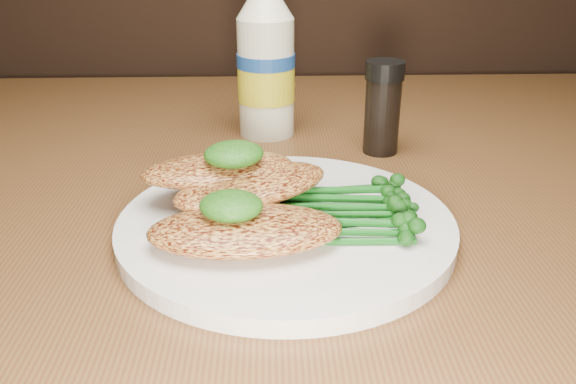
{
  "coord_description": "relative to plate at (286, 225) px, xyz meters",
  "views": [
    {
      "loc": [
        -0.01,
        0.47,
        0.99
      ],
      "look_at": [
        0.0,
        0.91,
        0.79
      ],
      "focal_mm": 37.34,
      "sensor_mm": 36.0,
      "label": 1
    }
  ],
  "objects": [
    {
      "name": "pesto_front",
      "position": [
        -0.04,
        -0.04,
        0.04
      ],
      "size": [
        0.06,
        0.06,
        0.02
      ],
      "primitive_type": "ellipsoid",
      "rotation": [
        0.0,
        0.0,
        -0.37
      ],
      "color": "#0F3808",
      "rests_on": "chicken_front"
    },
    {
      "name": "pesto_back",
      "position": [
        -0.04,
        0.03,
        0.05
      ],
      "size": [
        0.06,
        0.06,
        0.02
      ],
      "primitive_type": "ellipsoid",
      "rotation": [
        0.0,
        0.0,
        0.32
      ],
      "color": "#0F3808",
      "rests_on": "chicken_back"
    },
    {
      "name": "chicken_back",
      "position": [
        -0.06,
        0.04,
        0.03
      ],
      "size": [
        0.14,
        0.1,
        0.02
      ],
      "primitive_type": "ellipsoid",
      "rotation": [
        0.0,
        0.0,
        0.24
      ],
      "color": "#C88A3F",
      "rests_on": "plate"
    },
    {
      "name": "chicken_mid",
      "position": [
        -0.03,
        0.02,
        0.03
      ],
      "size": [
        0.16,
        0.13,
        0.02
      ],
      "primitive_type": "ellipsoid",
      "rotation": [
        0.0,
        0.0,
        0.54
      ],
      "color": "#C88A3F",
      "rests_on": "plate"
    },
    {
      "name": "plate",
      "position": [
        0.0,
        0.0,
        0.0
      ],
      "size": [
        0.28,
        0.28,
        0.01
      ],
      "primitive_type": "cylinder",
      "color": "white",
      "rests_on": "dining_table"
    },
    {
      "name": "mayo_bottle",
      "position": [
        -0.02,
        0.25,
        0.09
      ],
      "size": [
        0.07,
        0.07,
        0.19
      ],
      "primitive_type": null,
      "rotation": [
        0.0,
        0.0,
        -0.02
      ],
      "color": "#EFECCB",
      "rests_on": "dining_table"
    },
    {
      "name": "chicken_front",
      "position": [
        -0.03,
        -0.04,
        0.02
      ],
      "size": [
        0.15,
        0.09,
        0.02
      ],
      "primitive_type": "ellipsoid",
      "rotation": [
        0.0,
        0.0,
        0.06
      ],
      "color": "#C88A3F",
      "rests_on": "plate"
    },
    {
      "name": "pepper_grinder",
      "position": [
        0.11,
        0.19,
        0.04
      ],
      "size": [
        0.05,
        0.05,
        0.1
      ],
      "primitive_type": null,
      "rotation": [
        0.0,
        0.0,
        -0.26
      ],
      "color": "black",
      "rests_on": "dining_table"
    },
    {
      "name": "broccolini_bundle",
      "position": [
        0.04,
        -0.0,
        0.02
      ],
      "size": [
        0.15,
        0.12,
        0.02
      ],
      "primitive_type": null,
      "rotation": [
        0.0,
        0.0,
        -0.14
      ],
      "color": "#135716",
      "rests_on": "plate"
    }
  ]
}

